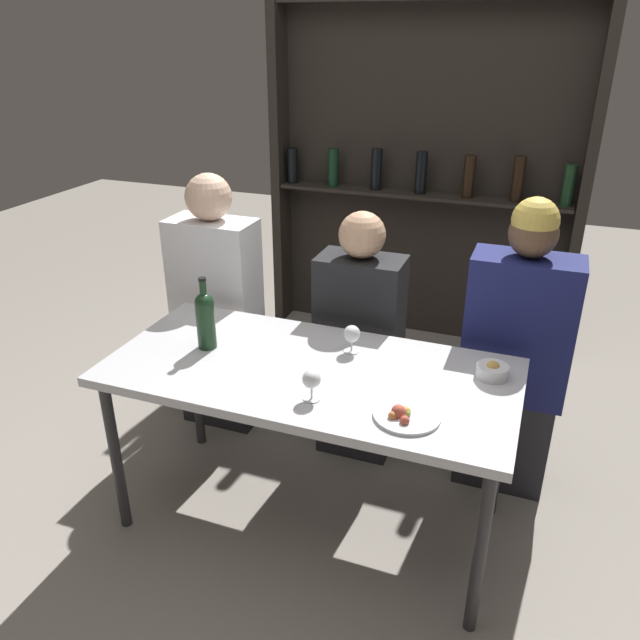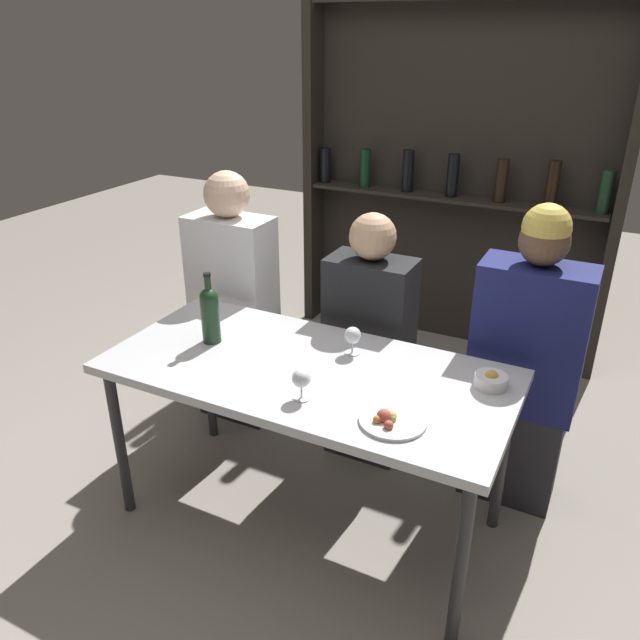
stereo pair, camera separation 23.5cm
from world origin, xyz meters
name	(u,v)px [view 2 (the right image)]	position (x,y,z in m)	size (l,w,h in m)	color
ground_plane	(308,516)	(0.00, 0.00, 0.00)	(10.00, 10.00, 0.00)	gray
dining_table	(307,381)	(0.00, 0.00, 0.66)	(1.53, 0.73, 0.72)	silver
wine_rack_wall	(457,161)	(0.00, 1.89, 1.16)	(1.90, 0.21, 2.28)	#28231E
wine_bottle	(210,312)	(-0.44, 0.02, 0.85)	(0.07, 0.07, 0.29)	#19381E
wine_glass_0	(301,379)	(0.08, -0.20, 0.80)	(0.06, 0.06, 0.11)	silver
wine_glass_1	(353,336)	(0.11, 0.18, 0.80)	(0.07, 0.07, 0.11)	silver
food_plate_0	(391,420)	(0.41, -0.20, 0.73)	(0.22, 0.22, 0.05)	silver
snack_bowl	(491,380)	(0.64, 0.17, 0.75)	(0.12, 0.12, 0.06)	white
seated_person_left	(234,307)	(-0.70, 0.54, 0.61)	(0.41, 0.22, 1.28)	#26262B
seated_person_center	(369,347)	(0.03, 0.54, 0.56)	(0.38, 0.22, 1.18)	#26262B
seated_person_right	(524,369)	(0.71, 0.54, 0.62)	(0.43, 0.22, 1.30)	#26262B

